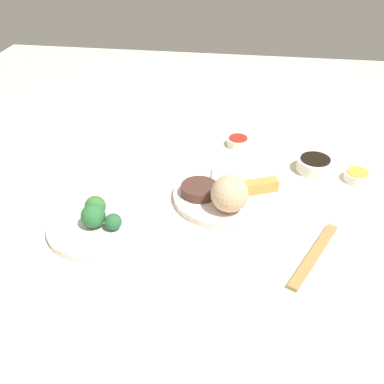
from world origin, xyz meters
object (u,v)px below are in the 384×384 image
Objects in this scene: main_plate at (227,195)px; chopsticks_pair at (314,255)px; soy_sauce_bowl at (314,165)px; sauce_ramekin_hot_mustard at (357,176)px; sauce_ramekin_sweet_and_sour at (240,142)px; broccoli_plate at (99,226)px.

main_plate reaches higher than chopsticks_pair.
soy_sauce_bowl is 0.34m from chopsticks_pair.
sauce_ramekin_sweet_and_sour is at bearing 155.10° from sauce_ramekin_hot_mustard.
soy_sauce_bowl is 0.42× the size of chopsticks_pair.
soy_sauce_bowl is at bearing 85.82° from chopsticks_pair.
main_plate is 0.26m from soy_sauce_bowl.
sauce_ramekin_sweet_and_sour is at bearing 151.39° from soy_sauce_bowl.
broccoli_plate is 1.01× the size of chopsticks_pair.
chopsticks_pair is (0.45, -0.02, -0.00)m from broccoli_plate.
main_plate is 4.01× the size of sauce_ramekin_hot_mustard.
sauce_ramekin_hot_mustard is at bearing -17.04° from soy_sauce_bowl.
chopsticks_pair is at bearing -94.18° from soy_sauce_bowl.
broccoli_plate is at bearing -149.76° from main_plate.
main_plate is 0.30m from broccoli_plate.
broccoli_plate is at bearing -154.09° from sauce_ramekin_hot_mustard.
broccoli_plate reaches higher than chopsticks_pair.
main_plate is at bearing -157.97° from sauce_ramekin_hot_mustard.
broccoli_plate is 0.50m from sauce_ramekin_sweet_and_sour.
soy_sauce_bowl is (0.21, 0.16, 0.01)m from main_plate.
sauce_ramekin_sweet_and_sour is at bearing 111.38° from chopsticks_pair.
broccoli_plate is at bearing -146.71° from soy_sauce_bowl.
chopsticks_pair is at bearing -3.11° from broccoli_plate.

